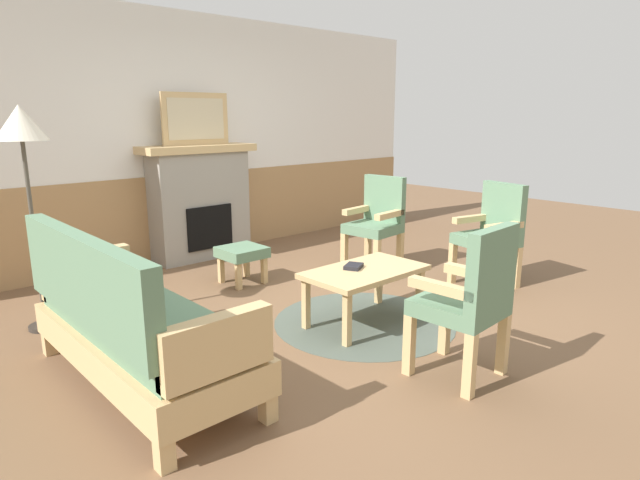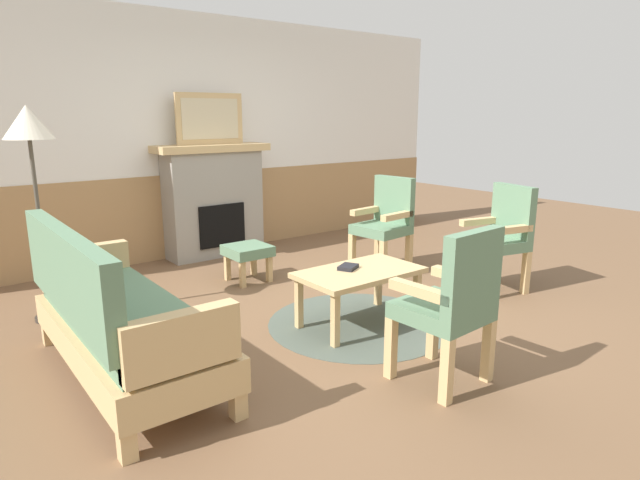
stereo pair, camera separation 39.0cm
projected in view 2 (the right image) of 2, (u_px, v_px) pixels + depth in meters
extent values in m
plane|color=brown|center=(346.00, 311.00, 4.49)|extent=(14.00, 14.00, 0.00)
cube|color=white|center=(201.00, 137.00, 6.18)|extent=(7.20, 0.12, 2.70)
cube|color=#A87F51|center=(207.00, 213.00, 6.33)|extent=(7.20, 0.02, 0.95)
cube|color=gray|center=(214.00, 204.00, 6.16)|extent=(1.10, 0.36, 1.20)
cube|color=black|center=(222.00, 226.00, 6.06)|extent=(0.56, 0.02, 0.48)
cube|color=tan|center=(211.00, 148.00, 6.01)|extent=(1.30, 0.44, 0.08)
cube|color=tan|center=(210.00, 119.00, 5.94)|extent=(0.80, 0.03, 0.56)
cube|color=beige|center=(211.00, 119.00, 5.92)|extent=(0.68, 0.01, 0.44)
cube|color=tan|center=(238.00, 404.00, 2.90)|extent=(0.08, 0.08, 0.16)
cube|color=tan|center=(132.00, 315.00, 4.20)|extent=(0.08, 0.08, 0.16)
cube|color=tan|center=(127.00, 445.00, 2.55)|extent=(0.08, 0.08, 0.16)
cube|color=tan|center=(49.00, 333.00, 3.84)|extent=(0.08, 0.08, 0.16)
cube|color=tan|center=(128.00, 337.00, 3.33)|extent=(0.70, 1.80, 0.20)
cube|color=#5B7F60|center=(126.00, 313.00, 3.29)|extent=(0.60, 1.70, 0.12)
cube|color=#5B7F60|center=(68.00, 274.00, 3.04)|extent=(0.10, 1.70, 0.50)
cube|color=tan|center=(182.00, 342.00, 2.61)|extent=(0.60, 0.10, 0.30)
cube|color=tan|center=(86.00, 266.00, 3.92)|extent=(0.60, 0.10, 0.30)
cube|color=tan|center=(335.00, 320.00, 3.76)|extent=(0.05, 0.05, 0.40)
cube|color=tan|center=(417.00, 296.00, 4.26)|extent=(0.05, 0.05, 0.40)
cube|color=tan|center=(299.00, 303.00, 4.10)|extent=(0.05, 0.05, 0.40)
cube|color=tan|center=(378.00, 283.00, 4.60)|extent=(0.05, 0.05, 0.40)
cube|color=tan|center=(359.00, 273.00, 4.13)|extent=(0.96, 0.56, 0.04)
cylinder|color=#4C564C|center=(359.00, 323.00, 4.23)|extent=(1.43, 1.43, 0.01)
cube|color=black|center=(348.00, 267.00, 4.15)|extent=(0.20, 0.18, 0.03)
cube|color=tan|center=(243.00, 274.00, 5.08)|extent=(0.05, 0.05, 0.26)
cube|color=tan|center=(269.00, 269.00, 5.26)|extent=(0.05, 0.05, 0.26)
cube|color=tan|center=(227.00, 267.00, 5.31)|extent=(0.05, 0.05, 0.26)
cube|color=tan|center=(254.00, 262.00, 5.49)|extent=(0.05, 0.05, 0.26)
cube|color=#5B7F60|center=(248.00, 250.00, 5.24)|extent=(0.40, 0.40, 0.10)
cube|color=tan|center=(383.00, 260.00, 5.30)|extent=(0.07, 0.07, 0.40)
cube|color=tan|center=(352.00, 252.00, 5.60)|extent=(0.07, 0.07, 0.40)
cube|color=tan|center=(409.00, 253.00, 5.59)|extent=(0.07, 0.07, 0.40)
cube|color=tan|center=(378.00, 246.00, 5.88)|extent=(0.07, 0.07, 0.40)
cube|color=#5B7F60|center=(381.00, 229.00, 5.53)|extent=(0.53, 0.53, 0.10)
cube|color=#5B7F60|center=(394.00, 199.00, 5.60)|extent=(0.13, 0.49, 0.48)
cube|color=tan|center=(397.00, 216.00, 5.35)|extent=(0.44, 0.12, 0.06)
cube|color=tan|center=(366.00, 211.00, 5.64)|extent=(0.44, 0.12, 0.06)
cube|color=tan|center=(490.00, 278.00, 4.72)|extent=(0.07, 0.07, 0.40)
cube|color=tan|center=(459.00, 266.00, 5.09)|extent=(0.07, 0.07, 0.40)
cube|color=tan|center=(526.00, 273.00, 4.89)|extent=(0.07, 0.07, 0.40)
cube|color=tan|center=(494.00, 261.00, 5.26)|extent=(0.07, 0.07, 0.40)
cube|color=#5B7F60|center=(494.00, 243.00, 4.93)|extent=(0.58, 0.58, 0.10)
cube|color=#5B7F60|center=(513.00, 211.00, 4.95)|extent=(0.19, 0.49, 0.48)
cube|color=tan|center=(512.00, 230.00, 4.71)|extent=(0.44, 0.17, 0.06)
cube|color=tan|center=(480.00, 221.00, 5.08)|extent=(0.44, 0.17, 0.06)
cube|color=tan|center=(391.00, 347.00, 3.33)|extent=(0.06, 0.06, 0.40)
cube|color=tan|center=(433.00, 330.00, 3.59)|extent=(0.06, 0.06, 0.40)
cube|color=tan|center=(447.00, 371.00, 3.02)|extent=(0.06, 0.06, 0.40)
cube|color=tan|center=(488.00, 350.00, 3.28)|extent=(0.06, 0.06, 0.40)
cube|color=#5B7F60|center=(441.00, 311.00, 3.25)|extent=(0.51, 0.51, 0.10)
cube|color=#5B7F60|center=(473.00, 272.00, 3.03)|extent=(0.48, 0.11, 0.48)
cube|color=tan|center=(421.00, 291.00, 3.08)|extent=(0.09, 0.44, 0.06)
cube|color=tan|center=(463.00, 277.00, 3.34)|extent=(0.09, 0.44, 0.06)
cylinder|color=#332D28|center=(51.00, 317.00, 4.32)|extent=(0.24, 0.24, 0.03)
cylinder|color=#4C473D|center=(41.00, 231.00, 4.15)|extent=(0.03, 0.03, 1.40)
cone|color=silver|center=(27.00, 122.00, 3.96)|extent=(0.36, 0.36, 0.25)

